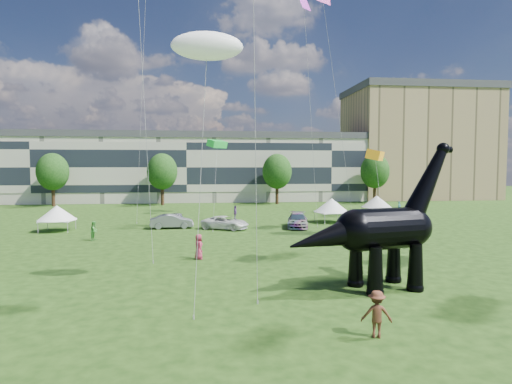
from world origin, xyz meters
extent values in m
plane|color=#16330C|center=(0.00, 0.00, 0.00)|extent=(220.00, 220.00, 0.00)
cube|color=beige|center=(-8.00, 62.00, 6.00)|extent=(78.00, 11.00, 12.00)
cube|color=tan|center=(40.00, 65.00, 11.00)|extent=(28.00, 18.00, 22.00)
cylinder|color=#382314|center=(-30.00, 53.00, 1.60)|extent=(0.56, 0.56, 3.20)
ellipsoid|color=#14380F|center=(-30.00, 53.00, 6.32)|extent=(5.20, 5.20, 6.24)
cylinder|color=#382314|center=(-12.00, 53.00, 1.60)|extent=(0.56, 0.56, 3.20)
ellipsoid|color=#14380F|center=(-12.00, 53.00, 6.32)|extent=(5.20, 5.20, 6.24)
cylinder|color=#382314|center=(8.00, 53.00, 1.60)|extent=(0.56, 0.56, 3.20)
ellipsoid|color=#14380F|center=(8.00, 53.00, 6.32)|extent=(5.20, 5.20, 6.24)
cylinder|color=#382314|center=(26.00, 53.00, 1.60)|extent=(0.56, 0.56, 3.20)
ellipsoid|color=#14380F|center=(26.00, 53.00, 6.32)|extent=(5.20, 5.20, 6.24)
cone|color=black|center=(4.67, -0.37, 1.29)|extent=(1.07, 1.07, 2.58)
sphere|color=black|center=(4.67, -0.37, 0.16)|extent=(0.95, 0.95, 0.95)
cone|color=black|center=(4.25, 1.48, 1.29)|extent=(1.07, 1.07, 2.58)
sphere|color=black|center=(4.25, 1.48, 0.16)|extent=(0.95, 0.95, 0.95)
cone|color=black|center=(7.19, 0.20, 1.29)|extent=(1.07, 1.07, 2.58)
sphere|color=black|center=(7.19, 0.20, 0.16)|extent=(0.95, 0.95, 0.95)
cone|color=black|center=(6.77, 2.05, 1.29)|extent=(1.07, 1.07, 2.58)
sphere|color=black|center=(6.77, 2.05, 0.16)|extent=(0.95, 0.95, 0.95)
cylinder|color=black|center=(5.64, 0.82, 3.36)|extent=(4.04, 3.07, 2.33)
sphere|color=black|center=(3.87, 0.42, 3.36)|extent=(2.33, 2.33, 2.33)
sphere|color=black|center=(7.40, 1.22, 3.36)|extent=(2.24, 2.24, 2.24)
cone|color=black|center=(8.43, 1.45, 5.85)|extent=(3.45, 1.98, 4.56)
sphere|color=black|center=(9.45, 1.68, 7.83)|extent=(0.72, 0.72, 0.72)
cylinder|color=black|center=(9.70, 1.74, 7.79)|extent=(0.67, 0.50, 0.38)
cone|color=black|center=(2.14, 0.03, 3.07)|extent=(4.84, 2.77, 2.53)
imported|color=silver|center=(-7.70, 26.85, 0.76)|extent=(2.05, 4.54, 1.51)
imported|color=gray|center=(-8.10, 25.22, 0.77)|extent=(4.76, 1.96, 1.53)
imported|color=white|center=(-2.33, 23.92, 0.71)|extent=(5.61, 4.35, 1.42)
imported|color=#595960|center=(5.70, 24.33, 0.78)|extent=(3.22, 5.72, 1.56)
cube|color=white|center=(10.65, 28.13, 1.21)|extent=(3.70, 3.70, 0.13)
cone|color=white|center=(10.65, 28.13, 2.08)|extent=(4.69, 4.69, 1.64)
cylinder|color=#999999|center=(9.33, 26.40, 0.60)|extent=(0.07, 0.07, 1.21)
cylinder|color=#999999|center=(12.37, 26.82, 0.60)|extent=(0.07, 0.07, 1.21)
cylinder|color=#999999|center=(8.92, 29.44, 0.60)|extent=(0.07, 0.07, 1.21)
cylinder|color=#999999|center=(11.96, 29.86, 0.60)|extent=(0.07, 0.07, 1.21)
cube|color=silver|center=(18.53, 33.64, 1.16)|extent=(3.20, 3.20, 0.13)
cone|color=silver|center=(18.53, 33.64, 2.00)|extent=(4.06, 4.06, 1.58)
cylinder|color=#999999|center=(17.08, 32.14, 0.58)|extent=(0.06, 0.06, 1.16)
cylinder|color=#999999|center=(20.03, 32.18, 0.58)|extent=(0.06, 0.06, 1.16)
cylinder|color=#999999|center=(17.04, 35.09, 0.58)|extent=(0.06, 0.06, 1.16)
cylinder|color=#999999|center=(19.98, 35.13, 0.58)|extent=(0.06, 0.06, 1.16)
cube|color=white|center=(-19.82, 24.55, 1.12)|extent=(3.14, 3.14, 0.12)
cone|color=white|center=(-19.82, 24.55, 1.94)|extent=(3.97, 3.97, 1.53)
cylinder|color=#999999|center=(-21.22, 23.09, 0.56)|extent=(0.06, 0.06, 1.12)
cylinder|color=#999999|center=(-18.36, 23.16, 0.56)|extent=(0.06, 0.06, 1.12)
cylinder|color=#999999|center=(-21.29, 25.95, 0.56)|extent=(0.06, 0.06, 1.12)
cylinder|color=#999999|center=(-18.42, 26.02, 0.56)|extent=(0.06, 0.06, 1.12)
imported|color=#623981|center=(-0.77, 31.64, 0.90)|extent=(0.56, 1.09, 1.79)
imported|color=#9D2743|center=(-4.82, 9.42, 0.92)|extent=(0.85, 1.04, 1.85)
imported|color=#43913A|center=(-14.49, 18.35, 0.89)|extent=(0.85, 0.99, 1.78)
imported|color=olive|center=(9.34, 15.66, 0.80)|extent=(1.15, 0.83, 1.60)
imported|color=#2F7077|center=(23.37, 37.12, 0.82)|extent=(0.71, 0.61, 1.65)
imported|color=black|center=(12.55, 20.98, 0.86)|extent=(1.65, 1.14, 1.72)
imported|color=brown|center=(2.57, -5.72, 0.95)|extent=(1.35, 0.97, 1.89)
cube|color=green|center=(-3.04, 28.20, 9.36)|extent=(2.56, 2.73, 1.04)
plane|color=purple|center=(6.84, 27.10, 25.45)|extent=(2.27, 2.09, 1.97)
cube|color=orange|center=(18.89, 35.37, 8.31)|extent=(3.86, 4.59, 1.65)
ellipsoid|color=white|center=(-4.09, -0.02, 12.80)|extent=(3.67, 3.67, 1.40)
camera|label=1|loc=(-4.06, -21.80, 6.88)|focal=30.00mm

